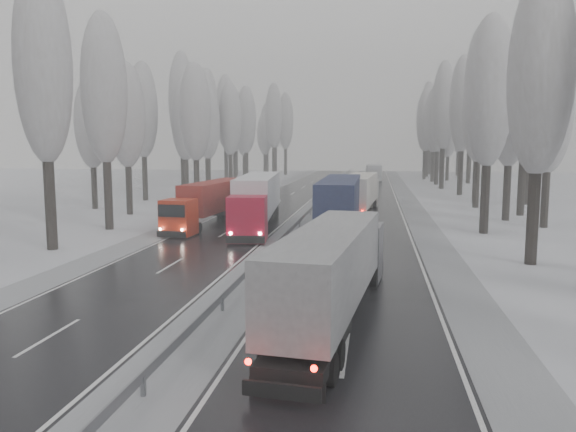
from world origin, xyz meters
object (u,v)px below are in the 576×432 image
(truck_red_white, at_px, (257,198))
(truck_grey_tarp, at_px, (335,266))
(truck_blue_box, at_px, (341,201))
(box_truck_distant, at_px, (374,173))
(truck_red_red, at_px, (211,200))
(truck_cream_box, at_px, (361,192))

(truck_red_white, bearing_deg, truck_grey_tarp, -77.21)
(truck_blue_box, distance_m, truck_red_white, 6.88)
(truck_blue_box, distance_m, box_truck_distant, 63.56)
(truck_blue_box, bearing_deg, truck_red_red, 166.55)
(truck_cream_box, relative_size, truck_red_red, 1.08)
(truck_blue_box, height_order, box_truck_distant, truck_blue_box)
(box_truck_distant, bearing_deg, truck_red_white, -102.29)
(box_truck_distant, relative_size, truck_red_red, 0.59)
(box_truck_distant, bearing_deg, truck_red_red, -106.57)
(truck_grey_tarp, bearing_deg, box_truck_distant, 95.25)
(truck_cream_box, distance_m, truck_red_red, 15.11)
(truck_cream_box, height_order, truck_red_white, truck_red_white)
(truck_red_red, bearing_deg, truck_red_white, -17.82)
(truck_blue_box, height_order, truck_red_white, truck_red_white)
(truck_cream_box, distance_m, truck_red_white, 13.07)
(truck_blue_box, relative_size, truck_red_red, 1.16)
(truck_grey_tarp, xyz_separation_m, truck_red_red, (-12.37, 25.00, -0.07))
(truck_grey_tarp, bearing_deg, truck_red_white, 114.95)
(truck_grey_tarp, height_order, truck_blue_box, truck_blue_box)
(truck_grey_tarp, bearing_deg, truck_blue_box, 98.94)
(truck_red_white, bearing_deg, truck_blue_box, -13.69)
(truck_red_red, bearing_deg, truck_grey_tarp, -59.38)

